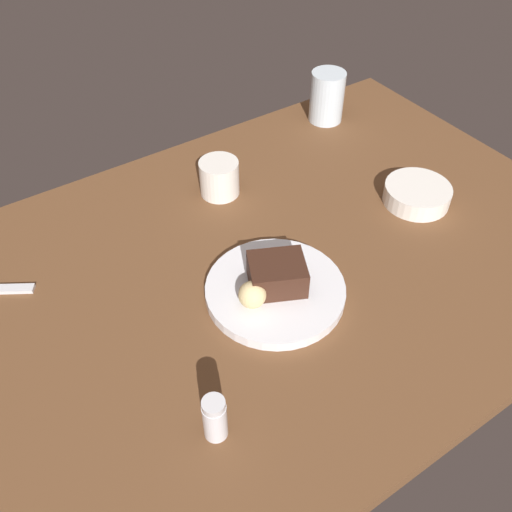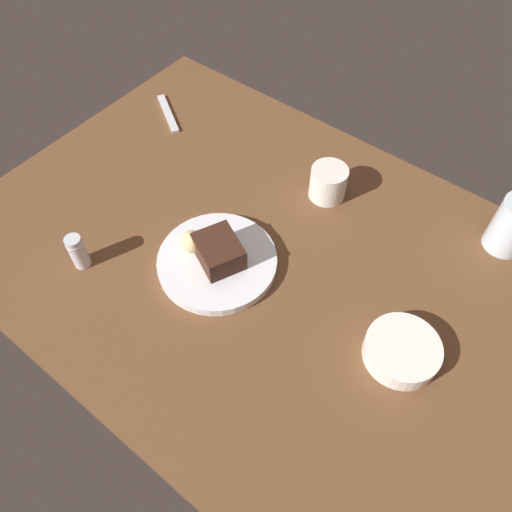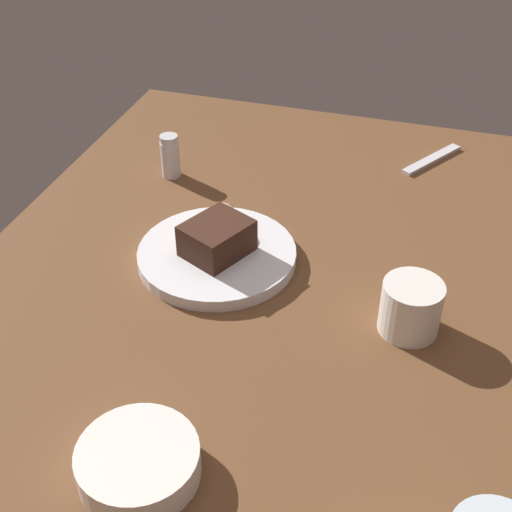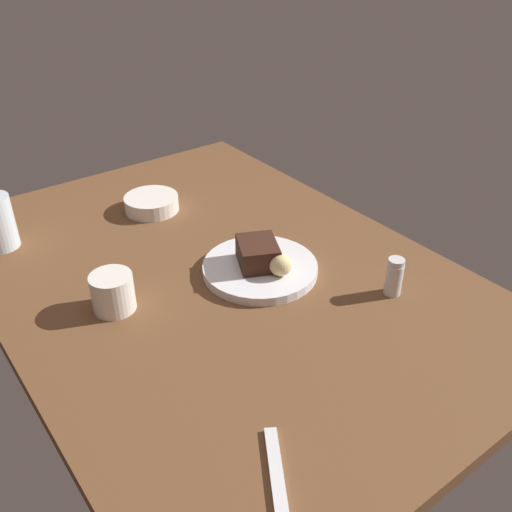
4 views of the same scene
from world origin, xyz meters
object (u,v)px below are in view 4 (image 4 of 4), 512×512
at_px(bread_roll, 281,265).
at_px(side_bowl, 152,203).
at_px(dessert_plate, 260,268).
at_px(salt_shaker, 394,277).
at_px(coffee_cup, 113,292).
at_px(dessert_spoon, 276,474).
at_px(chocolate_cake_slice, 258,253).

height_order(bread_roll, side_bowl, bread_roll).
height_order(dessert_plate, salt_shaker, salt_shaker).
height_order(bread_roll, coffee_cup, coffee_cup).
bearing_deg(dessert_plate, salt_shaker, 37.26).
height_order(salt_shaker, coffee_cup, salt_shaker).
xyz_separation_m(bread_roll, dessert_spoon, (0.35, -0.29, -0.04)).
xyz_separation_m(bread_roll, coffee_cup, (-0.12, -0.30, -0.00)).
relative_size(dessert_plate, chocolate_cake_slice, 2.56).
height_order(dessert_plate, side_bowl, side_bowl).
bearing_deg(coffee_cup, chocolate_cake_slice, 77.79).
xyz_separation_m(chocolate_cake_slice, coffee_cup, (-0.06, -0.29, -0.01)).
distance_m(dessert_plate, side_bowl, 0.38).
distance_m(dessert_plate, dessert_spoon, 0.48).
relative_size(dessert_plate, coffee_cup, 2.97).
bearing_deg(chocolate_cake_slice, bread_roll, 12.60).
bearing_deg(dessert_plate, coffee_cup, -102.94).
xyz_separation_m(bread_roll, salt_shaker, (0.16, 0.15, -0.00)).
bearing_deg(coffee_cup, bread_roll, 68.29).
distance_m(side_bowl, dessert_spoon, 0.81).
relative_size(salt_shaker, dessert_spoon, 0.52).
distance_m(salt_shaker, side_bowl, 0.62).
bearing_deg(dessert_spoon, dessert_plate, 177.10).
height_order(bread_roll, dessert_spoon, bread_roll).
relative_size(dessert_plate, dessert_spoon, 1.57).
bearing_deg(dessert_spoon, salt_shaker, 144.95).
height_order(coffee_cup, dessert_spoon, coffee_cup).
distance_m(bread_roll, dessert_spoon, 0.45).
bearing_deg(dessert_spoon, side_bowl, -164.67).
bearing_deg(salt_shaker, chocolate_cake_slice, -142.87).
height_order(dessert_plate, bread_roll, bread_roll).
bearing_deg(dessert_plate, side_bowl, -172.91).
bearing_deg(salt_shaker, coffee_cup, -121.67).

